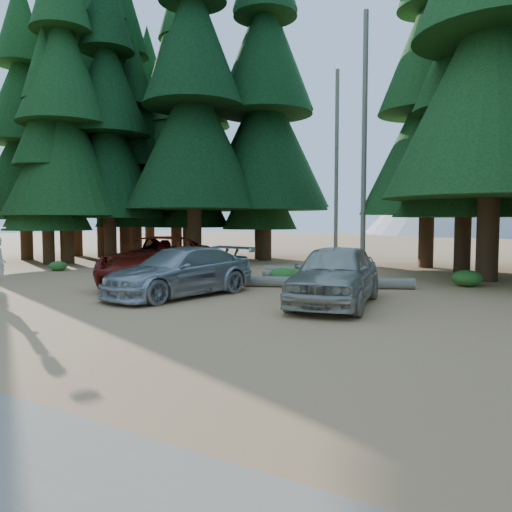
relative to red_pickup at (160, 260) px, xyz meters
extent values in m
plane|color=tan|center=(3.25, -4.81, -0.85)|extent=(160.00, 160.00, 0.00)
cylinder|color=slate|center=(4.05, 9.69, 5.15)|extent=(0.24, 0.24, 12.00)
cylinder|color=slate|center=(2.05, 11.19, 4.15)|extent=(0.20, 0.20, 10.00)
cone|color=gray|center=(3.25, 80.19, 13.15)|extent=(44.00, 44.00, 28.00)
cone|color=gray|center=(-4.75, 90.19, 9.15)|extent=(36.00, 36.00, 20.00)
imported|color=#610D08|center=(0.00, 0.00, 0.00)|extent=(5.03, 6.74, 1.70)
imported|color=#ABAEB3|center=(2.40, -1.76, -0.12)|extent=(2.79, 5.27, 1.46)
imported|color=#ADA89A|center=(7.00, -0.83, -0.03)|extent=(2.83, 5.09, 1.64)
cylinder|color=slate|center=(3.40, 5.69, -0.69)|extent=(4.48, 0.91, 0.32)
cylinder|color=slate|center=(3.55, 2.89, -0.70)|extent=(3.24, 2.37, 0.31)
cylinder|color=slate|center=(5.47, 2.21, -0.67)|extent=(5.34, 2.62, 0.36)
ellipsoid|color=#2C5E1C|center=(-4.71, 5.10, -0.55)|extent=(1.11, 1.11, 0.61)
ellipsoid|color=#2C5E1C|center=(-1.32, 3.72, -0.60)|extent=(0.92, 0.92, 0.51)
ellipsoid|color=#2C5E1C|center=(0.80, 3.69, -0.53)|extent=(1.16, 1.16, 0.64)
ellipsoid|color=#2C5E1C|center=(3.77, 2.24, -0.55)|extent=(1.08, 1.08, 0.59)
ellipsoid|color=#2C5E1C|center=(4.17, 3.04, -0.55)|extent=(1.10, 1.10, 0.60)
ellipsoid|color=#2C5E1C|center=(9.41, 5.10, -0.57)|extent=(1.02, 1.02, 0.56)
ellipsoid|color=#2C5E1C|center=(-7.26, 1.23, -0.63)|extent=(0.79, 0.79, 0.44)
camera|label=1|loc=(12.11, -13.25, 1.39)|focal=35.00mm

